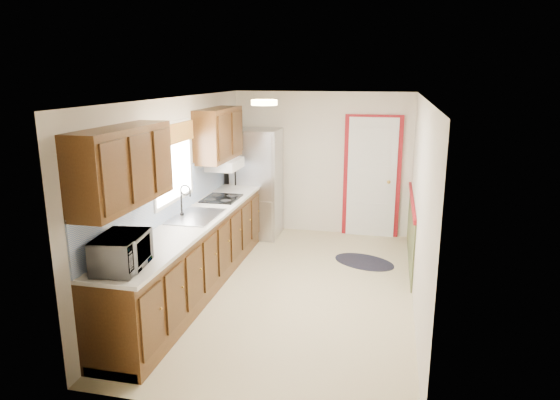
% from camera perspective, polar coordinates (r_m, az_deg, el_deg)
% --- Properties ---
extents(room_shell, '(3.20, 5.20, 2.52)m').
position_cam_1_polar(room_shell, '(6.10, 1.47, 0.21)').
color(room_shell, '#C2B388').
rests_on(room_shell, ground).
extents(kitchen_run, '(0.63, 4.00, 2.20)m').
position_cam_1_polar(kitchen_run, '(6.30, -10.20, -3.27)').
color(kitchen_run, '#3B210D').
rests_on(kitchen_run, ground).
extents(back_wall_trim, '(1.12, 2.30, 2.08)m').
position_cam_1_polar(back_wall_trim, '(8.22, 11.32, 1.36)').
color(back_wall_trim, maroon).
rests_on(back_wall_trim, ground).
extents(ceiling_fixture, '(0.30, 0.30, 0.06)m').
position_cam_1_polar(ceiling_fixture, '(5.80, -1.81, 11.08)').
color(ceiling_fixture, '#FFD88C').
rests_on(ceiling_fixture, room_shell).
extents(microwave, '(0.39, 0.61, 0.39)m').
position_cam_1_polar(microwave, '(4.78, -17.68, -5.30)').
color(microwave, white).
rests_on(microwave, kitchen_run).
extents(refrigerator, '(0.77, 0.76, 1.80)m').
position_cam_1_polar(refrigerator, '(8.34, -2.65, 1.92)').
color(refrigerator, '#B7B7BC').
rests_on(refrigerator, ground).
extents(rug, '(1.08, 0.92, 0.01)m').
position_cam_1_polar(rug, '(7.46, 9.59, -6.98)').
color(rug, black).
rests_on(rug, ground).
extents(cooktop, '(0.48, 0.58, 0.02)m').
position_cam_1_polar(cooktop, '(7.18, -6.71, 0.19)').
color(cooktop, black).
rests_on(cooktop, kitchen_run).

